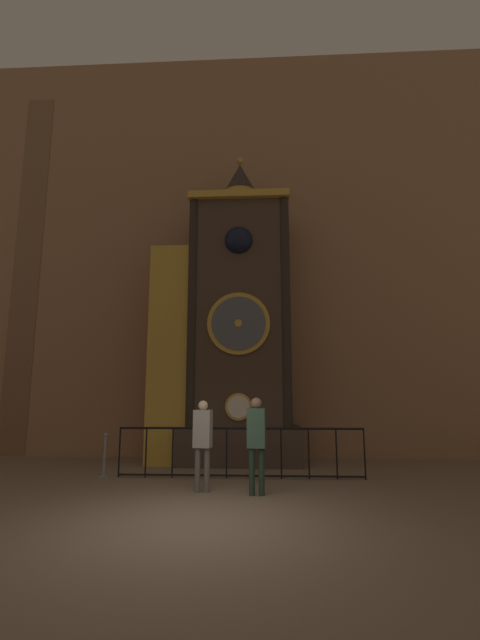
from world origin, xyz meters
TOP-DOWN VIEW (x-y plane):
  - ground_plane at (0.00, 0.00)m, footprint 28.00×28.00m
  - cathedral_back_wall at (-0.09, 6.64)m, footprint 24.00×0.32m
  - clock_tower at (0.03, 5.43)m, footprint 4.14×1.83m
  - railing_fence at (0.52, 3.42)m, footprint 5.55×0.05m
  - visitor_near at (-0.14, 2.03)m, footprint 0.37×0.27m
  - visitor_far at (0.91, 1.81)m, footprint 0.37×0.26m
  - stanchion_post at (-2.59, 3.45)m, footprint 0.28×0.28m

SIDE VIEW (x-z plane):
  - ground_plane at x=0.00m, z-range 0.00..0.00m
  - stanchion_post at x=-2.59m, z-range -0.17..0.79m
  - railing_fence at x=0.52m, z-range 0.06..1.17m
  - visitor_near at x=-0.14m, z-range 0.17..1.89m
  - visitor_far at x=0.91m, z-range 0.18..1.96m
  - clock_tower at x=0.03m, z-range -0.74..8.22m
  - cathedral_back_wall at x=-0.09m, z-range -0.01..13.31m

